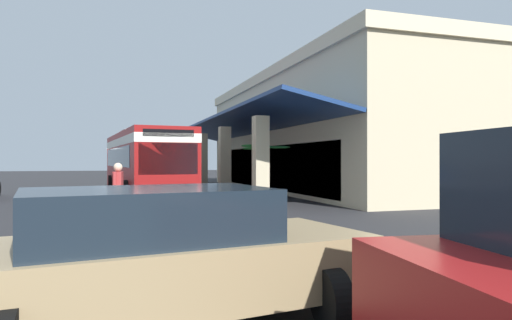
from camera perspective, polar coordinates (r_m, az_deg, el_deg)
ground at (r=29.80m, az=-1.49°, el=-3.52°), size 120.00×120.00×0.00m
curb_strip at (r=26.01m, az=-7.95°, el=-3.88°), size 28.20×0.50×0.12m
plaza_building at (r=29.22m, az=11.02°, el=3.27°), size 23.80×14.61×6.98m
transit_bus at (r=22.92m, az=-13.81°, el=0.10°), size 11.40×3.59×3.34m
parked_sedan_tan at (r=5.06m, az=-11.71°, el=-11.61°), size 2.86×4.61×1.47m
pedestrian at (r=12.35m, az=-16.91°, el=-3.81°), size 0.67×0.50×1.71m
potted_palm at (r=18.44m, az=0.96°, el=-3.34°), size 1.55×2.13×2.51m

